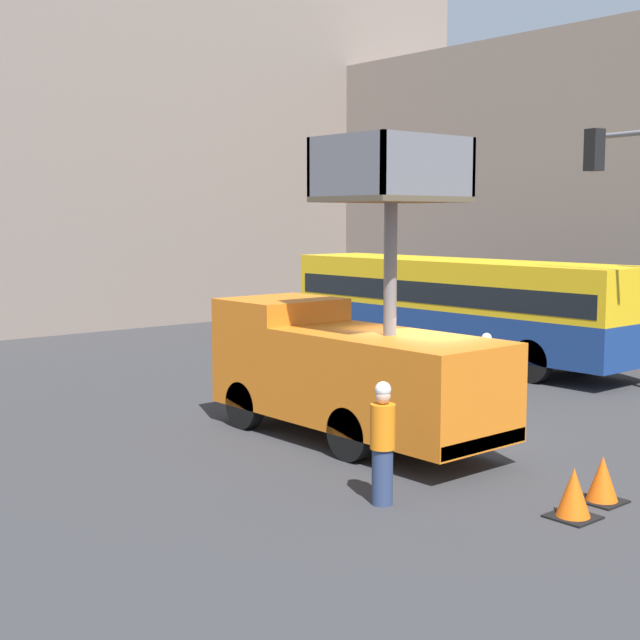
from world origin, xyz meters
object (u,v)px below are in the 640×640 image
(city_bus, at_px, (457,301))
(traffic_cone_mid_road, at_px, (602,480))
(road_worker_directing, at_px, (486,372))
(utility_truck, at_px, (349,364))
(traffic_cone_near_truck, at_px, (573,494))
(road_worker_near_truck, at_px, (383,443))

(city_bus, bearing_deg, traffic_cone_mid_road, 153.46)
(road_worker_directing, bearing_deg, utility_truck, -142.86)
(utility_truck, relative_size, traffic_cone_mid_road, 9.00)
(utility_truck, relative_size, road_worker_directing, 3.69)
(utility_truck, relative_size, traffic_cone_near_truck, 8.71)
(city_bus, bearing_deg, utility_truck, 132.22)
(city_bus, distance_m, traffic_cone_near_truck, 14.08)
(road_worker_directing, relative_size, traffic_cone_near_truck, 2.36)
(traffic_cone_near_truck, height_order, traffic_cone_mid_road, traffic_cone_near_truck)
(traffic_cone_near_truck, bearing_deg, city_bus, 47.85)
(traffic_cone_mid_road, bearing_deg, utility_truck, 94.42)
(city_bus, xyz_separation_m, traffic_cone_near_truck, (-9.40, -10.38, -1.47))
(city_bus, distance_m, road_worker_directing, 6.79)
(city_bus, bearing_deg, road_worker_near_truck, 139.29)
(traffic_cone_near_truck, relative_size, traffic_cone_mid_road, 1.03)
(utility_truck, distance_m, road_worker_near_truck, 3.93)
(road_worker_directing, xyz_separation_m, traffic_cone_near_truck, (-4.78, -5.50, -0.52))
(utility_truck, xyz_separation_m, traffic_cone_mid_road, (0.41, -5.28, -1.17))
(city_bus, height_order, traffic_cone_near_truck, city_bus)
(road_worker_near_truck, xyz_separation_m, traffic_cone_near_truck, (1.67, -2.23, -0.60))
(city_bus, bearing_deg, road_worker_directing, 149.53)
(road_worker_near_truck, height_order, road_worker_directing, road_worker_near_truck)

